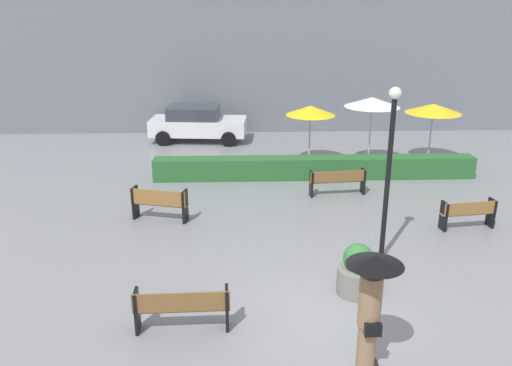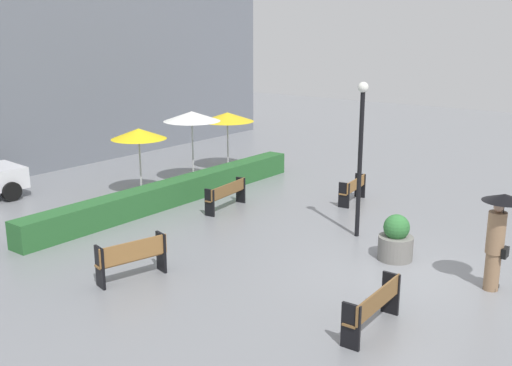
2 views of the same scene
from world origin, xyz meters
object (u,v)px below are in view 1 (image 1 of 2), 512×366
(patio_umbrella_yellow, at_px, (311,111))
(patio_umbrella_yellow_far, at_px, (433,109))
(bench_near_left, at_px, (182,307))
(parked_car, at_px, (197,123))
(planter_pot, at_px, (357,272))
(lamp_post, at_px, (390,159))
(patio_umbrella_white, at_px, (372,102))
(bench_far_right, at_px, (469,212))
(bench_far_left, at_px, (159,202))
(bench_back_row, at_px, (338,180))
(pedestrian_with_umbrella, at_px, (371,298))

(patio_umbrella_yellow, height_order, patio_umbrella_yellow_far, patio_umbrella_yellow_far)
(bench_near_left, distance_m, parked_car, 14.45)
(planter_pot, relative_size, lamp_post, 0.27)
(bench_near_left, distance_m, patio_umbrella_yellow_far, 13.75)
(planter_pot, xyz_separation_m, patio_umbrella_yellow, (0.20, 9.40, 1.60))
(planter_pot, bearing_deg, patio_umbrella_yellow, 88.75)
(bench_near_left, height_order, patio_umbrella_white, patio_umbrella_white)
(bench_near_left, xyz_separation_m, patio_umbrella_yellow_far, (8.45, 10.73, 1.61))
(bench_far_right, bearing_deg, patio_umbrella_yellow, 120.09)
(bench_far_right, distance_m, lamp_post, 3.87)
(patio_umbrella_white, bearing_deg, parked_car, 148.47)
(lamp_post, bearing_deg, bench_far_left, 155.86)
(bench_near_left, relative_size, patio_umbrella_yellow_far, 0.79)
(planter_pot, distance_m, patio_umbrella_yellow, 9.54)
(bench_far_left, xyz_separation_m, patio_umbrella_yellow_far, (9.62, 5.36, 1.57))
(bench_back_row, relative_size, planter_pot, 1.63)
(pedestrian_with_umbrella, xyz_separation_m, patio_umbrella_white, (2.77, 11.51, 1.09))
(bench_back_row, xyz_separation_m, bench_far_right, (3.09, -2.76, -0.03))
(bench_back_row, distance_m, bench_near_left, 8.40)
(bench_near_left, xyz_separation_m, planter_pot, (3.59, 1.24, -0.02))
(patio_umbrella_white, bearing_deg, lamp_post, -100.97)
(bench_far_right, height_order, planter_pot, planter_pot)
(bench_far_left, relative_size, patio_umbrella_yellow_far, 0.72)
(bench_far_left, distance_m, planter_pot, 6.30)
(bench_far_left, relative_size, bench_far_right, 1.06)
(bench_near_left, relative_size, planter_pot, 1.59)
(bench_far_left, distance_m, lamp_post, 6.57)
(lamp_post, distance_m, parked_car, 12.88)
(bench_far_left, xyz_separation_m, pedestrian_with_umbrella, (4.39, -6.58, 0.82))
(planter_pot, bearing_deg, bench_near_left, -160.97)
(planter_pot, bearing_deg, parked_car, 108.13)
(planter_pot, height_order, patio_umbrella_yellow_far, patio_umbrella_yellow_far)
(bench_far_right, xyz_separation_m, patio_umbrella_yellow_far, (1.09, 6.25, 1.64))
(patio_umbrella_yellow, relative_size, patio_umbrella_yellow_far, 0.99)
(bench_far_left, relative_size, lamp_post, 0.40)
(bench_near_left, distance_m, pedestrian_with_umbrella, 3.55)
(bench_far_left, bearing_deg, planter_pot, -40.96)
(patio_umbrella_yellow_far, bearing_deg, lamp_post, -116.25)
(bench_near_left, height_order, planter_pot, planter_pot)
(bench_far_right, height_order, parked_car, parked_car)
(patio_umbrella_yellow, height_order, patio_umbrella_white, patio_umbrella_white)
(patio_umbrella_yellow_far, relative_size, parked_car, 0.53)
(parked_car, bearing_deg, lamp_post, -65.59)
(planter_pot, bearing_deg, patio_umbrella_yellow_far, 62.87)
(lamp_post, bearing_deg, bench_back_row, 93.54)
(bench_far_left, height_order, patio_umbrella_yellow, patio_umbrella_yellow)
(pedestrian_with_umbrella, distance_m, parked_car, 16.14)
(bench_back_row, xyz_separation_m, bench_near_left, (-4.27, -7.23, -0.00))
(bench_near_left, height_order, parked_car, parked_car)
(bench_far_left, distance_m, parked_car, 9.07)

